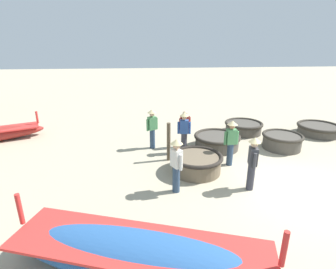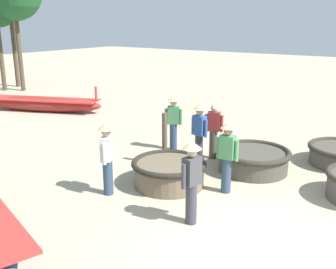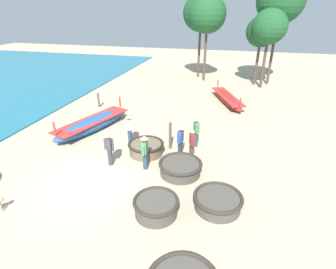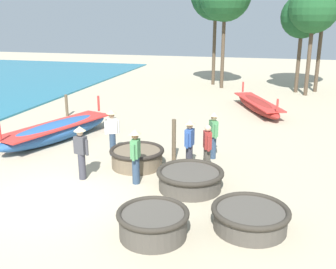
{
  "view_description": "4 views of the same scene",
  "coord_description": "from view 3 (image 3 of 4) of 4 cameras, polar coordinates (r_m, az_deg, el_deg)",
  "views": [
    {
      "loc": [
        -6.48,
        4.64,
        4.23
      ],
      "look_at": [
        2.2,
        3.79,
        1.15
      ],
      "focal_mm": 28.0,
      "sensor_mm": 36.0,
      "label": 1
    },
    {
      "loc": [
        -5.72,
        -2.05,
        3.82
      ],
      "look_at": [
        2.77,
        3.77,
        0.82
      ],
      "focal_mm": 42.0,
      "sensor_mm": 36.0,
      "label": 2
    },
    {
      "loc": [
        5.45,
        -8.01,
        6.68
      ],
      "look_at": [
        2.43,
        3.75,
        0.78
      ],
      "focal_mm": 28.0,
      "sensor_mm": 36.0,
      "label": 3
    },
    {
      "loc": [
        5.52,
        -8.63,
        4.77
      ],
      "look_at": [
        2.4,
        3.52,
        0.99
      ],
      "focal_mm": 42.0,
      "sensor_mm": 36.0,
      "label": 4
    }
  ],
  "objects": [
    {
      "name": "fisherman_with_hat",
      "position": [
        14.03,
        -8.42,
        1.56
      ],
      "size": [
        0.48,
        0.36,
        1.67
      ],
      "color": "#2D425B",
      "rests_on": "ground"
    },
    {
      "name": "tree_center",
      "position": [
        26.72,
        8.59,
        24.44
      ],
      "size": [
        3.45,
        3.45,
        7.86
      ],
      "color": "#4C3D2D",
      "rests_on": "ground"
    },
    {
      "name": "mooring_post_shoreline",
      "position": [
        13.48,
        0.49,
        -0.27
      ],
      "size": [
        0.14,
        0.14,
        1.47
      ],
      "primitive_type": "cylinder",
      "color": "brown",
      "rests_on": "ground"
    },
    {
      "name": "fisherman_standing_left",
      "position": [
        11.71,
        -5.08,
        -3.46
      ],
      "size": [
        0.36,
        0.53,
        1.67
      ],
      "color": "#2D425B",
      "rests_on": "ground"
    },
    {
      "name": "ground_plane",
      "position": [
        11.77,
        -16.48,
        -9.91
      ],
      "size": [
        80.0,
        80.0,
        0.0
      ],
      "primitive_type": "plane",
      "color": "tan"
    },
    {
      "name": "fisherman_hauling",
      "position": [
        12.25,
        -12.72,
        -2.62
      ],
      "size": [
        0.52,
        0.36,
        1.67
      ],
      "color": "#383842",
      "rests_on": "ground"
    },
    {
      "name": "tree_left_mid",
      "position": [
        26.26,
        19.67,
        20.29
      ],
      "size": [
        2.68,
        2.68,
        6.1
      ],
      "color": "#4C3D2D",
      "rests_on": "ground"
    },
    {
      "name": "coracle_front_left",
      "position": [
        10.05,
        10.78,
        -14.04
      ],
      "size": [
        1.83,
        1.83,
        0.55
      ],
      "color": "#4C473F",
      "rests_on": "ground"
    },
    {
      "name": "coracle_tilted",
      "position": [
        9.63,
        -2.61,
        -15.3
      ],
      "size": [
        1.64,
        1.64,
        0.63
      ],
      "color": "#4C473F",
      "rests_on": "ground"
    },
    {
      "name": "fisherman_standing_right",
      "position": [
        13.66,
        6.2,
        0.99
      ],
      "size": [
        0.36,
        0.48,
        1.67
      ],
      "color": "#2D425B",
      "rests_on": "ground"
    },
    {
      "name": "tree_right_mid",
      "position": [
        28.11,
        7.2,
        24.73
      ],
      "size": [
        3.49,
        3.49,
        7.96
      ],
      "color": "#4C3D2D",
      "rests_on": "ground"
    },
    {
      "name": "mooring_post_mid_beach",
      "position": [
        20.11,
        -14.89,
        7.26
      ],
      "size": [
        0.14,
        0.14,
        1.08
      ],
      "primitive_type": "cylinder",
      "color": "brown",
      "rests_on": "ground"
    },
    {
      "name": "fisherman_crouching",
      "position": [
        12.65,
        2.7,
        -1.01
      ],
      "size": [
        0.36,
        0.52,
        1.67
      ],
      "color": "#383842",
      "rests_on": "ground"
    },
    {
      "name": "long_boat_ochre_hull",
      "position": [
        20.92,
        12.77,
        7.62
      ],
      "size": [
        2.93,
        5.32,
        1.16
      ],
      "color": "maroon",
      "rests_on": "ground"
    },
    {
      "name": "long_boat_green_hull",
      "position": [
        16.34,
        -16.08,
        2.25
      ],
      "size": [
        2.87,
        5.55,
        1.4
      ],
      "color": "#285693",
      "rests_on": "ground"
    },
    {
      "name": "coracle_front_right",
      "position": [
        13.2,
        -4.81,
        -2.88
      ],
      "size": [
        1.8,
        1.8,
        0.63
      ],
      "color": "brown",
      "rests_on": "ground"
    },
    {
      "name": "tree_leftmost",
      "position": [
        25.32,
        21.25,
        21.01
      ],
      "size": [
        2.95,
        2.95,
        6.72
      ],
      "color": "#4C3D2D",
      "rests_on": "ground"
    },
    {
      "name": "fisherman_by_coracle",
      "position": [
        12.51,
        5.23,
        -2.06
      ],
      "size": [
        0.32,
        0.51,
        1.57
      ],
      "color": "#4C473D",
      "rests_on": "ground"
    },
    {
      "name": "coracle_beside_post",
      "position": [
        11.67,
        2.7,
        -7.13
      ],
      "size": [
        1.93,
        1.93,
        0.59
      ],
      "color": "#4C473F",
      "rests_on": "ground"
    }
  ]
}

